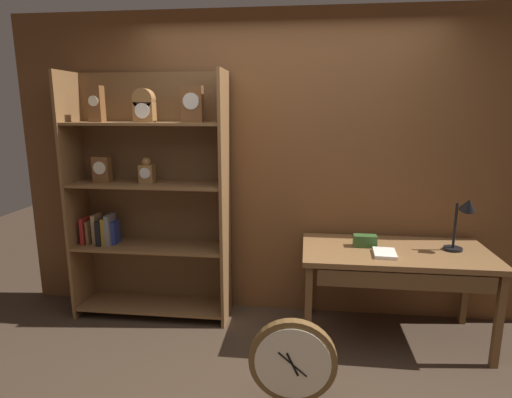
# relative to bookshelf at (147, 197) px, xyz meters

# --- Properties ---
(back_wood_panel) EXTENTS (4.80, 0.05, 2.60)m
(back_wood_panel) POSITION_rel_bookshelf_xyz_m (1.19, 0.21, 0.24)
(back_wood_panel) COLOR brown
(back_wood_panel) RESTS_ON ground
(bookshelf) EXTENTS (1.34, 0.40, 2.10)m
(bookshelf) POSITION_rel_bookshelf_xyz_m (0.00, 0.00, 0.00)
(bookshelf) COLOR brown
(bookshelf) RESTS_ON ground
(workbench) EXTENTS (1.42, 0.73, 0.74)m
(workbench) POSITION_rel_bookshelf_xyz_m (2.05, -0.24, -0.40)
(workbench) COLOR brown
(workbench) RESTS_ON ground
(desk_lamp) EXTENTS (0.19, 0.20, 0.43)m
(desk_lamp) POSITION_rel_bookshelf_xyz_m (2.52, -0.20, -0.05)
(desk_lamp) COLOR black
(desk_lamp) RESTS_ON workbench
(toolbox_small) EXTENTS (0.18, 0.09, 0.09)m
(toolbox_small) POSITION_rel_bookshelf_xyz_m (1.82, -0.16, -0.28)
(toolbox_small) COLOR #2D5123
(toolbox_small) RESTS_ON workbench
(open_repair_manual) EXTENTS (0.17, 0.23, 0.02)m
(open_repair_manual) POSITION_rel_bookshelf_xyz_m (1.94, -0.35, -0.31)
(open_repair_manual) COLOR silver
(open_repair_manual) RESTS_ON workbench
(round_clock_large) EXTENTS (0.54, 0.11, 0.58)m
(round_clock_large) POSITION_rel_bookshelf_xyz_m (1.30, -1.11, -0.77)
(round_clock_large) COLOR brown
(round_clock_large) RESTS_ON ground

